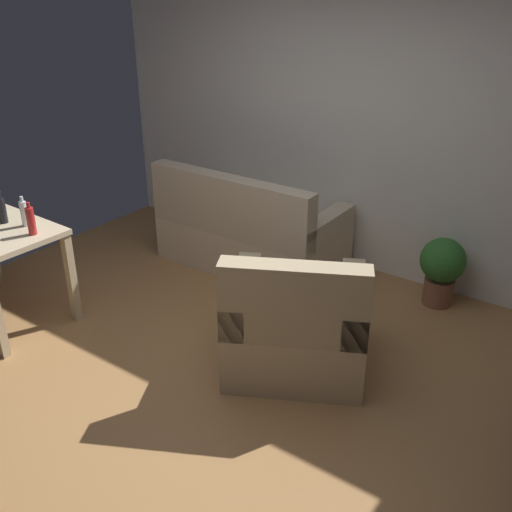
{
  "coord_description": "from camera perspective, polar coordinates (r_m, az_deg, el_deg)",
  "views": [
    {
      "loc": [
        2.1,
        -2.34,
        2.43
      ],
      "look_at": [
        0.1,
        0.5,
        0.75
      ],
      "focal_mm": 40.93,
      "sensor_mm": 36.0,
      "label": 1
    }
  ],
  "objects": [
    {
      "name": "couch",
      "position": [
        5.3,
        -0.73,
        2.2
      ],
      "size": [
        1.62,
        0.84,
        0.92
      ],
      "rotation": [
        0.0,
        0.0,
        3.14
      ],
      "color": "beige",
      "rests_on": "ground_plane"
    },
    {
      "name": "ground_plane",
      "position": [
        3.98,
        -5.46,
        -12.14
      ],
      "size": [
        5.2,
        4.4,
        0.02
      ],
      "primitive_type": "cube",
      "color": "#9E7042"
    },
    {
      "name": "bottle_red",
      "position": [
        4.41,
        -21.15,
        3.25
      ],
      "size": [
        0.06,
        0.06,
        0.24
      ],
      "color": "#AD2323",
      "rests_on": "desk"
    },
    {
      "name": "armchair",
      "position": [
        3.91,
        3.89,
        -6.93
      ],
      "size": [
        1.19,
        1.16,
        0.92
      ],
      "rotation": [
        0.0,
        0.0,
        3.62
      ],
      "color": "tan",
      "rests_on": "ground_plane"
    },
    {
      "name": "wall_rear",
      "position": [
        5.12,
        10.4,
        13.22
      ],
      "size": [
        5.2,
        0.1,
        2.7
      ],
      "primitive_type": "cube",
      "color": "silver",
      "rests_on": "ground_plane"
    },
    {
      "name": "bottle_dark",
      "position": [
        4.71,
        -23.59,
        4.13
      ],
      "size": [
        0.06,
        0.06,
        0.23
      ],
      "color": "black",
      "rests_on": "desk"
    },
    {
      "name": "potted_plant",
      "position": [
        4.87,
        17.71,
        -1.02
      ],
      "size": [
        0.36,
        0.36,
        0.57
      ],
      "color": "brown",
      "rests_on": "ground_plane"
    },
    {
      "name": "bottle_clear",
      "position": [
        4.59,
        -21.72,
        3.91
      ],
      "size": [
        0.05,
        0.05,
        0.23
      ],
      "color": "silver",
      "rests_on": "desk"
    }
  ]
}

